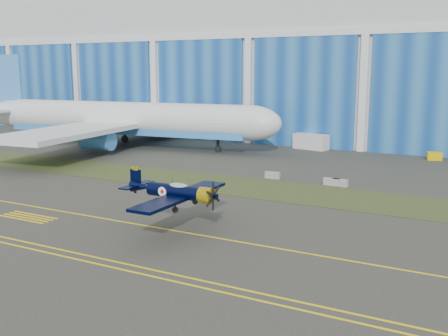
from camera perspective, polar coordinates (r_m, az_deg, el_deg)
The scene contains 14 objects.
ground at distance 49.74m, azimuth 0.72°, elevation -5.82°, with size 260.00×260.00×0.00m, color #393A33.
grass_median at distance 62.07m, azimuth 6.74°, elevation -2.54°, with size 260.00×10.00×0.02m, color #475128.
hangar at distance 116.18m, azimuth 17.72°, elevation 10.57°, with size 220.00×45.70×30.00m.
taxiway_centreline at distance 45.56m, azimuth -2.22°, elevation -7.37°, with size 200.00×0.20×0.02m, color yellow.
edge_line_near at distance 38.19m, azimuth -9.63°, elevation -11.15°, with size 80.00×0.20×0.02m, color yellow.
edge_line_far at distance 38.92m, azimuth -8.71°, elevation -10.69°, with size 80.00×0.20×0.02m, color yellow.
hold_short_ladder at distance 54.55m, azimuth -20.54°, elevation -5.02°, with size 6.00×2.40×0.02m, color yellow, non-canonical shape.
warbird at distance 46.06m, azimuth -5.34°, elevation -2.55°, with size 10.13×12.21×3.62m.
jetliner at distance 98.81m, azimuth -10.89°, elevation 9.11°, with size 73.91×64.94×23.57m.
shipping_container at distance 95.80m, azimuth 9.44°, elevation 2.85°, with size 6.26×2.50×2.71m, color silver.
tug at distance 89.50m, azimuth 21.94°, elevation 1.21°, with size 2.18×1.36×1.27m, color #E4B300.
barrier_a at distance 69.15m, azimuth 5.31°, elevation -0.79°, with size 2.00×0.60×0.90m, color gray.
barrier_b at distance 66.16m, azimuth 11.64°, elevation -1.49°, with size 2.00×0.60×0.90m, color gray.
barrier_c at distance 65.83m, azimuth 12.52°, elevation -1.58°, with size 2.00×0.60×0.90m, color gray.
Camera 1 is at (22.13, -42.26, 14.08)m, focal length 42.00 mm.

